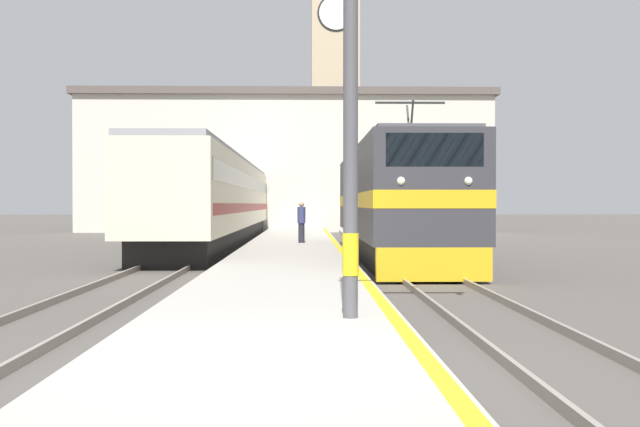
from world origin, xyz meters
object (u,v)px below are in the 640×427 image
locomotive_train (393,202)px  person_on_platform (301,221)px  clock_tower (335,76)px  catenary_mast (361,53)px  passenger_train (239,200)px

locomotive_train → person_on_platform: 6.23m
clock_tower → catenary_mast: bearing=-91.9°
person_on_platform → clock_tower: clock_tower is taller
passenger_train → catenary_mast: 35.43m
passenger_train → clock_tower: size_ratio=2.06×
clock_tower → person_on_platform: bearing=-94.7°
person_on_platform → locomotive_train: bearing=-58.7°
locomotive_train → passenger_train: (-7.11, 19.76, 0.15)m
catenary_mast → locomotive_train: bearing=81.6°
passenger_train → clock_tower: bearing=70.5°
person_on_platform → clock_tower: (2.73, 33.22, 11.73)m
passenger_train → clock_tower: (6.63, 18.75, 10.79)m
passenger_train → catenary_mast: size_ratio=6.82×
catenary_mast → person_on_platform: size_ratio=4.25×
catenary_mast → passenger_train: bearing=97.9°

